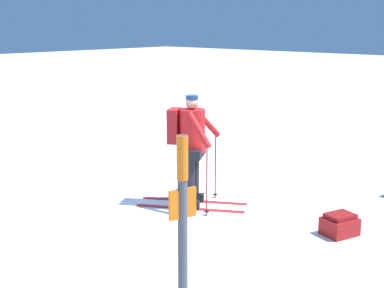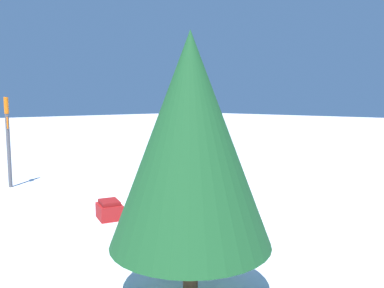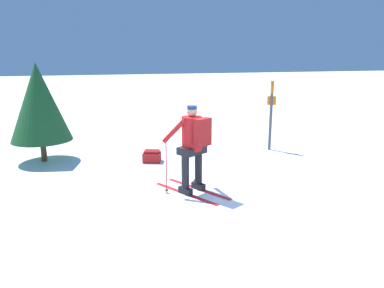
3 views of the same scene
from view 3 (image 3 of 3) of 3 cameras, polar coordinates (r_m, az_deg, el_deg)
ground_plane at (r=7.26m, az=2.40°, el=-7.95°), size 80.00×80.00×0.00m
skier at (r=7.17m, az=0.15°, el=0.26°), size 1.26×1.67×1.71m
dropped_backpack at (r=9.46m, az=-6.13°, el=-1.89°), size 0.52×0.46×0.30m
trail_marker at (r=10.60m, az=11.97°, el=5.15°), size 0.24×0.09×1.93m
pine_tree at (r=9.93m, az=-22.31°, el=5.91°), size 1.48×1.48×2.46m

